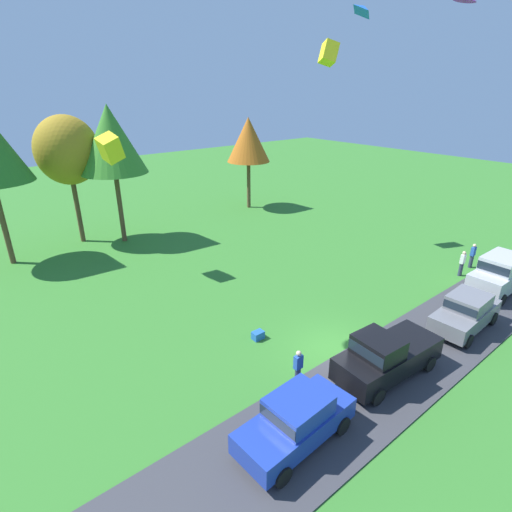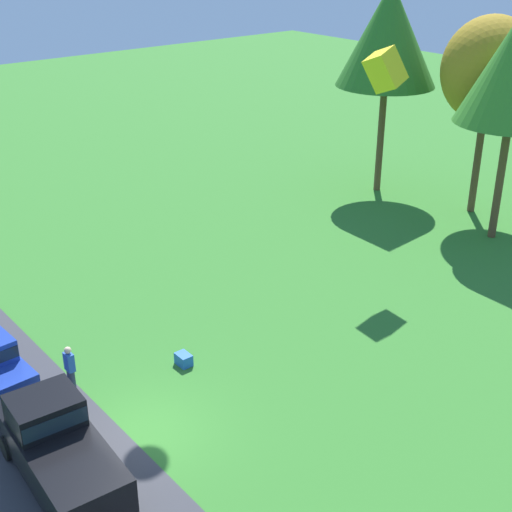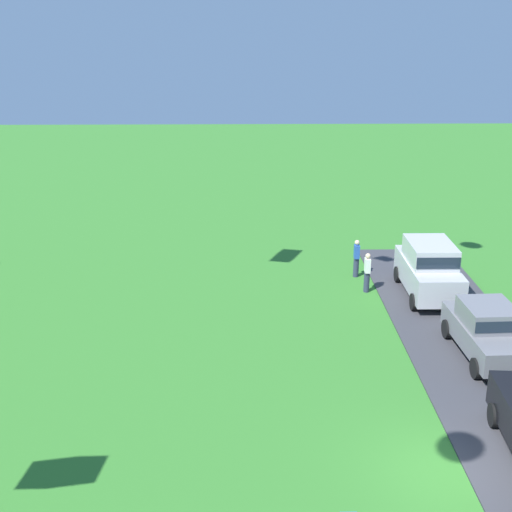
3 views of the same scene
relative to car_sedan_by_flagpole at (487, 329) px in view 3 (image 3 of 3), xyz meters
The scene contains 5 objects.
ground_plane 7.17m from the car_sedan_by_flagpole, 156.13° to the left, with size 120.00×120.00×0.00m, color #337528.
car_sedan_by_flagpole is the anchor object (origin of this frame).
car_suv_far_end 5.55m from the car_sedan_by_flagpole, ahead, with size 4.61×2.06×2.28m.
person_watching_sky 6.79m from the car_sedan_by_flagpole, 26.73° to the left, with size 0.36×0.24×1.71m.
person_on_lawn 8.52m from the car_sedan_by_flagpole, 22.24° to the left, with size 0.36×0.24×1.71m.
Camera 3 is at (-15.30, 5.39, 11.20)m, focal length 50.00 mm.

